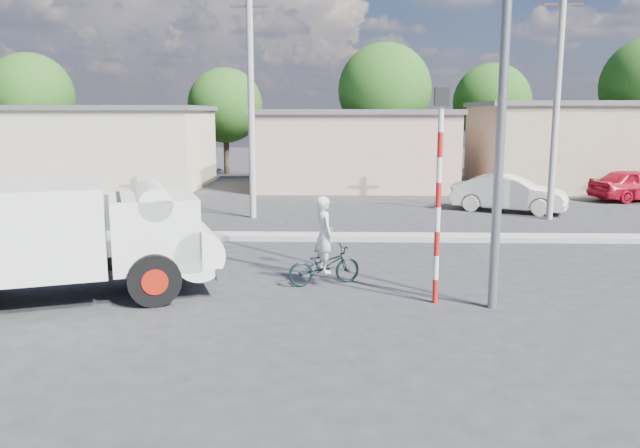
{
  "coord_description": "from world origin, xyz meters",
  "views": [
    {
      "loc": [
        1.19,
        -10.97,
        3.87
      ],
      "look_at": [
        0.76,
        3.42,
        1.3
      ],
      "focal_mm": 35.0,
      "sensor_mm": 36.0,
      "label": 1
    }
  ],
  "objects_px": {
    "car_red": "(637,185)",
    "streetlight": "(496,54)",
    "cyclist": "(324,247)",
    "traffic_pole": "(439,178)",
    "car_cream": "(509,193)",
    "truck": "(74,236)",
    "bicycle": "(324,265)"
  },
  "relations": [
    {
      "from": "car_cream",
      "to": "traffic_pole",
      "type": "distance_m",
      "value": 13.3
    },
    {
      "from": "truck",
      "to": "traffic_pole",
      "type": "distance_m",
      "value": 7.6
    },
    {
      "from": "streetlight",
      "to": "bicycle",
      "type": "bearing_deg",
      "value": 153.38
    },
    {
      "from": "truck",
      "to": "bicycle",
      "type": "distance_m",
      "value": 5.41
    },
    {
      "from": "cyclist",
      "to": "streetlight",
      "type": "xyz_separation_m",
      "value": [
        3.26,
        -1.63,
        4.09
      ]
    },
    {
      "from": "truck",
      "to": "traffic_pole",
      "type": "bearing_deg",
      "value": -20.8
    },
    {
      "from": "bicycle",
      "to": "car_cream",
      "type": "relative_size",
      "value": 0.39
    },
    {
      "from": "traffic_pole",
      "to": "streetlight",
      "type": "xyz_separation_m",
      "value": [
        0.94,
        -0.3,
        2.37
      ]
    },
    {
      "from": "truck",
      "to": "car_red",
      "type": "bearing_deg",
      "value": 19.14
    },
    {
      "from": "truck",
      "to": "bicycle",
      "type": "bearing_deg",
      "value": -6.49
    },
    {
      "from": "truck",
      "to": "bicycle",
      "type": "height_order",
      "value": "truck"
    },
    {
      "from": "car_cream",
      "to": "traffic_pole",
      "type": "relative_size",
      "value": 1.01
    },
    {
      "from": "car_cream",
      "to": "traffic_pole",
      "type": "xyz_separation_m",
      "value": [
        -4.75,
        -12.28,
        1.87
      ]
    },
    {
      "from": "car_cream",
      "to": "streetlight",
      "type": "distance_m",
      "value": 13.81
    },
    {
      "from": "truck",
      "to": "bicycle",
      "type": "relative_size",
      "value": 3.65
    },
    {
      "from": "cyclist",
      "to": "car_cream",
      "type": "xyz_separation_m",
      "value": [
        7.08,
        10.94,
        -0.14
      ]
    },
    {
      "from": "bicycle",
      "to": "car_cream",
      "type": "xyz_separation_m",
      "value": [
        7.08,
        10.94,
        0.28
      ]
    },
    {
      "from": "truck",
      "to": "car_cream",
      "type": "height_order",
      "value": "truck"
    },
    {
      "from": "car_cream",
      "to": "streetlight",
      "type": "bearing_deg",
      "value": -173.19
    },
    {
      "from": "truck",
      "to": "traffic_pole",
      "type": "height_order",
      "value": "traffic_pole"
    },
    {
      "from": "bicycle",
      "to": "car_red",
      "type": "distance_m",
      "value": 19.7
    },
    {
      "from": "truck",
      "to": "car_cream",
      "type": "xyz_separation_m",
      "value": [
        12.25,
        12.22,
        -0.62
      ]
    },
    {
      "from": "truck",
      "to": "cyclist",
      "type": "relative_size",
      "value": 3.59
    },
    {
      "from": "cyclist",
      "to": "bicycle",
      "type": "bearing_deg",
      "value": -0.0
    },
    {
      "from": "car_cream",
      "to": "streetlight",
      "type": "relative_size",
      "value": 0.49
    },
    {
      "from": "car_red",
      "to": "bicycle",
      "type": "bearing_deg",
      "value": 120.09
    },
    {
      "from": "traffic_pole",
      "to": "cyclist",
      "type": "bearing_deg",
      "value": 150.13
    },
    {
      "from": "car_red",
      "to": "streetlight",
      "type": "bearing_deg",
      "value": 130.7
    },
    {
      "from": "bicycle",
      "to": "cyclist",
      "type": "relative_size",
      "value": 0.98
    },
    {
      "from": "cyclist",
      "to": "car_red",
      "type": "xyz_separation_m",
      "value": [
        13.62,
        14.23,
        -0.15
      ]
    },
    {
      "from": "truck",
      "to": "cyclist",
      "type": "xyz_separation_m",
      "value": [
        5.18,
        1.28,
        -0.48
      ]
    },
    {
      "from": "truck",
      "to": "car_red",
      "type": "distance_m",
      "value": 24.38
    }
  ]
}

